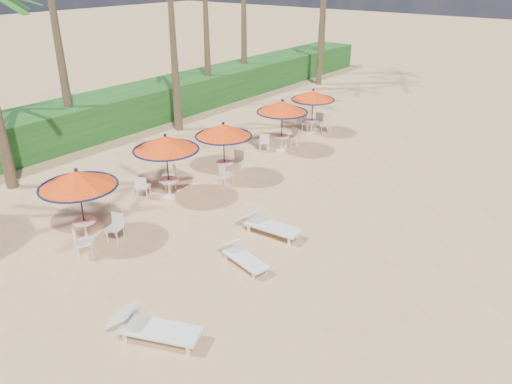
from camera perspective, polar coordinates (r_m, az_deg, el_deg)
ground at (r=13.33m, az=-7.53°, el=-11.97°), size 160.00×160.00×0.00m
scrub_hedge at (r=28.99m, az=-11.30°, el=10.24°), size 3.00×40.00×1.80m
station_0 at (r=15.70m, az=-19.47°, el=0.57°), size 2.36×2.36×2.46m
station_1 at (r=18.12m, az=-10.41°, el=4.89°), size 2.38×2.38×2.49m
station_2 at (r=19.60m, az=-3.62°, el=6.46°), size 2.25×2.28×2.35m
station_3 at (r=22.71m, az=2.97°, el=9.19°), size 2.33×2.33×2.43m
station_4 at (r=25.49m, az=6.62°, el=10.36°), size 2.19×2.19×2.28m
lounger_near at (r=12.04m, az=-11.92°, el=-14.79°), size 2.29×1.48×0.79m
lounger_mid at (r=14.40m, az=-1.65°, el=-7.23°), size 1.89×0.98×0.65m
lounger_far at (r=15.94m, az=1.26°, el=-3.62°), size 2.17×0.84×0.76m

